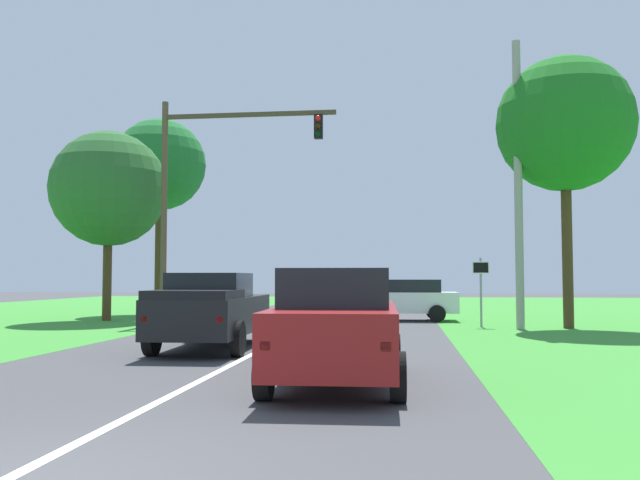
{
  "coord_description": "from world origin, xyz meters",
  "views": [
    {
      "loc": [
        3.45,
        -5.25,
        1.76
      ],
      "look_at": [
        0.55,
        18.21,
        3.09
      ],
      "focal_mm": 37.67,
      "sensor_mm": 36.0,
      "label": 1
    }
  ],
  "objects_px": {
    "keep_moving_sign": "(481,283)",
    "extra_tree_1": "(109,189)",
    "extra_tree_2": "(160,165)",
    "pickup_truck_lead": "(211,310)",
    "utility_pole_right": "(518,183)",
    "traffic_light": "(205,178)",
    "red_suv_near": "(337,323)",
    "crossing_suv_far": "(401,299)",
    "oak_tree_right": "(565,125)"
  },
  "relations": [
    {
      "from": "traffic_light",
      "to": "keep_moving_sign",
      "type": "xyz_separation_m",
      "value": [
        10.33,
        -0.41,
        -4.0
      ]
    },
    {
      "from": "red_suv_near",
      "to": "pickup_truck_lead",
      "type": "distance_m",
      "value": 6.19
    },
    {
      "from": "extra_tree_2",
      "to": "red_suv_near",
      "type": "bearing_deg",
      "value": -62.21
    },
    {
      "from": "pickup_truck_lead",
      "to": "extra_tree_2",
      "type": "bearing_deg",
      "value": 114.93
    },
    {
      "from": "utility_pole_right",
      "to": "oak_tree_right",
      "type": "bearing_deg",
      "value": 21.17
    },
    {
      "from": "red_suv_near",
      "to": "traffic_light",
      "type": "bearing_deg",
      "value": 115.15
    },
    {
      "from": "traffic_light",
      "to": "red_suv_near",
      "type": "bearing_deg",
      "value": -64.85
    },
    {
      "from": "pickup_truck_lead",
      "to": "utility_pole_right",
      "type": "distance_m",
      "value": 12.09
    },
    {
      "from": "oak_tree_right",
      "to": "extra_tree_1",
      "type": "relative_size",
      "value": 1.22
    },
    {
      "from": "pickup_truck_lead",
      "to": "extra_tree_1",
      "type": "distance_m",
      "value": 13.26
    },
    {
      "from": "pickup_truck_lead",
      "to": "utility_pole_right",
      "type": "relative_size",
      "value": 0.54
    },
    {
      "from": "red_suv_near",
      "to": "pickup_truck_lead",
      "type": "relative_size",
      "value": 0.89
    },
    {
      "from": "traffic_light",
      "to": "keep_moving_sign",
      "type": "height_order",
      "value": "traffic_light"
    },
    {
      "from": "oak_tree_right",
      "to": "utility_pole_right",
      "type": "distance_m",
      "value": 2.85
    },
    {
      "from": "pickup_truck_lead",
      "to": "traffic_light",
      "type": "xyz_separation_m",
      "value": [
        -2.87,
        8.77,
        4.61
      ]
    },
    {
      "from": "red_suv_near",
      "to": "pickup_truck_lead",
      "type": "bearing_deg",
      "value": 125.66
    },
    {
      "from": "crossing_suv_far",
      "to": "extra_tree_2",
      "type": "bearing_deg",
      "value": 162.09
    },
    {
      "from": "red_suv_near",
      "to": "keep_moving_sign",
      "type": "relative_size",
      "value": 1.96
    },
    {
      "from": "extra_tree_1",
      "to": "oak_tree_right",
      "type": "bearing_deg",
      "value": -6.47
    },
    {
      "from": "crossing_suv_far",
      "to": "utility_pole_right",
      "type": "height_order",
      "value": "utility_pole_right"
    },
    {
      "from": "red_suv_near",
      "to": "extra_tree_1",
      "type": "bearing_deg",
      "value": 125.91
    },
    {
      "from": "keep_moving_sign",
      "to": "extra_tree_1",
      "type": "height_order",
      "value": "extra_tree_1"
    },
    {
      "from": "crossing_suv_far",
      "to": "pickup_truck_lead",
      "type": "bearing_deg",
      "value": -111.66
    },
    {
      "from": "traffic_light",
      "to": "pickup_truck_lead",
      "type": "bearing_deg",
      "value": -71.87
    },
    {
      "from": "extra_tree_1",
      "to": "extra_tree_2",
      "type": "bearing_deg",
      "value": 88.21
    },
    {
      "from": "keep_moving_sign",
      "to": "extra_tree_2",
      "type": "relative_size",
      "value": 0.26
    },
    {
      "from": "pickup_truck_lead",
      "to": "keep_moving_sign",
      "type": "height_order",
      "value": "keep_moving_sign"
    },
    {
      "from": "extra_tree_2",
      "to": "pickup_truck_lead",
      "type": "bearing_deg",
      "value": -65.07
    },
    {
      "from": "extra_tree_1",
      "to": "extra_tree_2",
      "type": "xyz_separation_m",
      "value": [
        0.17,
        5.35,
        1.89
      ]
    },
    {
      "from": "crossing_suv_far",
      "to": "extra_tree_1",
      "type": "distance_m",
      "value": 12.89
    },
    {
      "from": "extra_tree_1",
      "to": "extra_tree_2",
      "type": "relative_size",
      "value": 0.81
    },
    {
      "from": "red_suv_near",
      "to": "oak_tree_right",
      "type": "height_order",
      "value": "oak_tree_right"
    },
    {
      "from": "keep_moving_sign",
      "to": "extra_tree_2",
      "type": "xyz_separation_m",
      "value": [
        -14.64,
        7.09,
        5.72
      ]
    },
    {
      "from": "extra_tree_2",
      "to": "extra_tree_1",
      "type": "bearing_deg",
      "value": -91.79
    },
    {
      "from": "oak_tree_right",
      "to": "utility_pole_right",
      "type": "relative_size",
      "value": 0.96
    },
    {
      "from": "red_suv_near",
      "to": "utility_pole_right",
      "type": "height_order",
      "value": "utility_pole_right"
    },
    {
      "from": "red_suv_near",
      "to": "extra_tree_1",
      "type": "distance_m",
      "value": 19.19
    },
    {
      "from": "pickup_truck_lead",
      "to": "crossing_suv_far",
      "type": "relative_size",
      "value": 1.16
    },
    {
      "from": "pickup_truck_lead",
      "to": "utility_pole_right",
      "type": "height_order",
      "value": "utility_pole_right"
    },
    {
      "from": "traffic_light",
      "to": "utility_pole_right",
      "type": "height_order",
      "value": "utility_pole_right"
    },
    {
      "from": "utility_pole_right",
      "to": "extra_tree_2",
      "type": "xyz_separation_m",
      "value": [
        -15.84,
        8.03,
        2.31
      ]
    },
    {
      "from": "traffic_light",
      "to": "extra_tree_2",
      "type": "height_order",
      "value": "extra_tree_2"
    },
    {
      "from": "utility_pole_right",
      "to": "extra_tree_1",
      "type": "xyz_separation_m",
      "value": [
        -16.0,
        2.68,
        0.42
      ]
    },
    {
      "from": "keep_moving_sign",
      "to": "oak_tree_right",
      "type": "bearing_deg",
      "value": -5.22
    },
    {
      "from": "extra_tree_1",
      "to": "keep_moving_sign",
      "type": "bearing_deg",
      "value": -6.71
    },
    {
      "from": "extra_tree_2",
      "to": "traffic_light",
      "type": "bearing_deg",
      "value": -57.17
    },
    {
      "from": "extra_tree_1",
      "to": "traffic_light",
      "type": "bearing_deg",
      "value": -16.56
    },
    {
      "from": "pickup_truck_lead",
      "to": "keep_moving_sign",
      "type": "relative_size",
      "value": 2.19
    },
    {
      "from": "crossing_suv_far",
      "to": "oak_tree_right",
      "type": "bearing_deg",
      "value": -31.56
    },
    {
      "from": "pickup_truck_lead",
      "to": "keep_moving_sign",
      "type": "distance_m",
      "value": 11.22
    }
  ]
}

